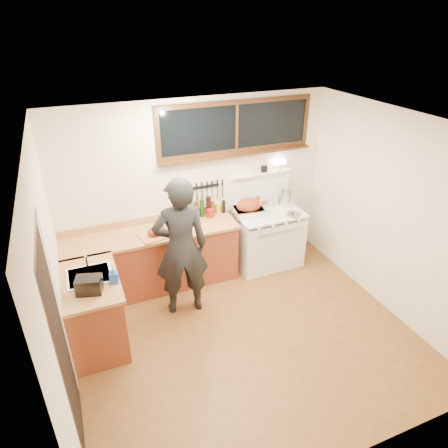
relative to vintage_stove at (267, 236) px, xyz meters
name	(u,v)px	position (x,y,z in m)	size (l,w,h in m)	color
ground_plane	(246,336)	(-1.00, -1.41, -0.48)	(4.00, 3.50, 0.02)	brown
room_shell	(250,218)	(-1.00, -1.41, 1.18)	(4.10, 3.60, 2.65)	silver
counter_back	(153,259)	(-1.80, 0.04, -0.01)	(2.44, 0.64, 1.00)	maroon
counter_left	(94,311)	(-2.70, -0.79, -0.02)	(0.64, 1.09, 0.90)	maroon
sink_unit	(90,279)	(-2.68, -0.71, 0.38)	(0.50, 0.45, 0.37)	white
vintage_stove	(267,236)	(0.00, 0.00, 0.00)	(1.02, 0.74, 1.59)	white
back_window	(237,133)	(-0.40, 0.31, 1.60)	(2.32, 0.13, 0.77)	black
left_doorway	(63,346)	(-2.99, -1.96, 0.62)	(0.02, 1.04, 2.17)	black
knife_strip	(206,187)	(-0.88, 0.32, 0.84)	(0.52, 0.03, 0.28)	black
man	(181,248)	(-1.55, -0.60, 0.48)	(0.74, 0.53, 1.90)	black
soap_bottle	(114,275)	(-2.43, -0.95, 0.53)	(0.11, 0.11, 0.20)	blue
toaster	(89,285)	(-2.70, -1.03, 0.52)	(0.31, 0.25, 0.18)	black
cutting_board	(156,232)	(-1.75, -0.10, 0.49)	(0.48, 0.40, 0.14)	#B37A47
roast_turkey	(249,208)	(-0.31, 0.04, 0.54)	(0.52, 0.41, 0.26)	silver
stockpot	(288,195)	(0.42, 0.14, 0.58)	(0.40, 0.40, 0.29)	silver
saucepan	(269,202)	(0.11, 0.18, 0.49)	(0.17, 0.28, 0.12)	silver
pot_lid	(293,214)	(0.28, -0.25, 0.44)	(0.30, 0.30, 0.04)	silver
coffee_tin	(210,213)	(-0.88, 0.14, 0.50)	(0.10, 0.09, 0.14)	maroon
pitcher	(192,215)	(-1.16, 0.13, 0.52)	(0.11, 0.11, 0.18)	white
bottle_cluster	(206,208)	(-0.92, 0.22, 0.56)	(0.56, 0.07, 0.30)	black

